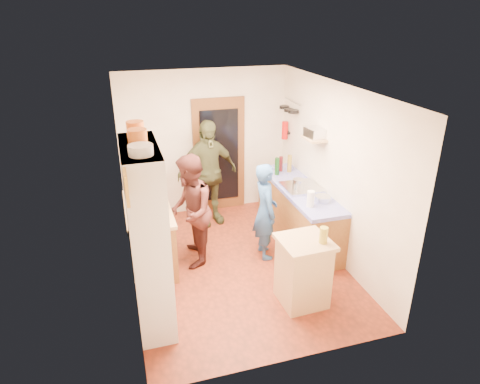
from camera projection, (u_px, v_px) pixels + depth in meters
name	position (u px, v px, depth m)	size (l,w,h in m)	color
floor	(236.00, 264.00, 6.42)	(3.00, 4.00, 0.02)	maroon
ceiling	(236.00, 87.00, 5.38)	(3.00, 4.00, 0.02)	silver
wall_back	(205.00, 143.00, 7.67)	(3.00, 0.02, 2.60)	silver
wall_front	(294.00, 259.00, 4.14)	(3.00, 0.02, 2.60)	silver
wall_left	(124.00, 196.00, 5.50)	(0.02, 4.00, 2.60)	silver
wall_right	(334.00, 172.00, 6.30)	(0.02, 4.00, 2.60)	silver
door_frame	(219.00, 155.00, 7.80)	(0.95, 0.06, 2.10)	brown
door_glass	(220.00, 156.00, 7.77)	(0.70, 0.02, 1.70)	black
hutch_body	(148.00, 237.00, 4.94)	(0.40, 1.20, 2.20)	silver
hutch_top_shelf	(139.00, 148.00, 4.50)	(0.40, 1.14, 0.04)	silver
plate_stack	(141.00, 150.00, 4.20)	(0.25, 0.25, 0.10)	white
orange_pot_a	(137.00, 137.00, 4.51)	(0.21, 0.21, 0.17)	orange
orange_pot_b	(135.00, 129.00, 4.77)	(0.20, 0.20, 0.18)	orange
left_counter_base	(150.00, 236.00, 6.33)	(0.60, 1.40, 0.85)	olive
left_counter_top	(148.00, 209.00, 6.15)	(0.64, 1.44, 0.05)	tan
toaster	(154.00, 215.00, 5.70)	(0.24, 0.16, 0.18)	white
kettle	(144.00, 206.00, 5.98)	(0.15, 0.15, 0.17)	white
orange_bowl	(152.00, 200.00, 6.27)	(0.19, 0.19, 0.09)	orange
chopping_board	(145.00, 190.00, 6.69)	(0.30, 0.22, 0.03)	tan
right_counter_base	(298.00, 214.00, 7.01)	(0.60, 2.20, 0.84)	olive
right_counter_top	(299.00, 189.00, 6.83)	(0.62, 2.22, 0.06)	#1A1CBF
hob	(301.00, 187.00, 6.75)	(0.55, 0.58, 0.04)	silver
pot_on_hob	(298.00, 183.00, 6.71)	(0.19, 0.19, 0.12)	silver
bottle_a	(277.00, 166.00, 7.26)	(0.08, 0.08, 0.30)	#143F14
bottle_b	(281.00, 164.00, 7.43)	(0.07, 0.07, 0.26)	#591419
bottle_c	(290.00, 164.00, 7.39)	(0.08, 0.08, 0.30)	olive
paper_towel	(311.00, 199.00, 6.11)	(0.11, 0.11, 0.24)	white
mixing_bowl	(323.00, 199.00, 6.29)	(0.23, 0.23, 0.09)	silver
island_base	(303.00, 273.00, 5.44)	(0.55, 0.55, 0.86)	tan
island_top	(305.00, 242.00, 5.26)	(0.62, 0.62, 0.05)	tan
cutting_board	(299.00, 240.00, 5.28)	(0.35, 0.28, 0.02)	white
oil_jar	(324.00, 235.00, 5.16)	(0.10, 0.10, 0.21)	#AD9E2D
pan_rail	(293.00, 101.00, 7.33)	(0.02, 0.02, 0.65)	silver
pan_hang_a	(293.00, 111.00, 7.21)	(0.18, 0.18, 0.05)	black
pan_hang_b	(289.00, 110.00, 7.39)	(0.16, 0.16, 0.05)	black
pan_hang_c	(284.00, 107.00, 7.56)	(0.17, 0.17, 0.05)	black
wall_shelf	(314.00, 139.00, 6.50)	(0.26, 0.42, 0.03)	tan
radio	(315.00, 133.00, 6.46)	(0.22, 0.30, 0.15)	silver
ext_bracket	(288.00, 133.00, 7.72)	(0.06, 0.10, 0.04)	black
fire_extinguisher	(285.00, 130.00, 7.69)	(0.11, 0.11, 0.32)	red
picture_frame	(126.00, 187.00, 3.85)	(0.03, 0.25, 0.30)	gold
person_hob	(268.00, 212.00, 6.35)	(0.55, 0.36, 1.49)	#2B5492
person_left	(192.00, 210.00, 6.18)	(0.82, 0.64, 1.68)	#47201C
person_back	(208.00, 173.00, 7.30)	(1.09, 0.45, 1.86)	#3E4125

